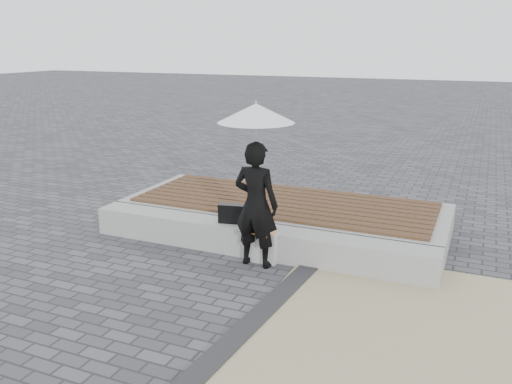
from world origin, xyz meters
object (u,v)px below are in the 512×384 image
canvas_tote (263,247)px  woman (256,205)px  parasol (256,113)px  handbag (232,214)px  seating_ledge (254,240)px

canvas_tote → woman: bearing=-109.0°
woman → canvas_tote: woman is taller
canvas_tote → parasol: bearing=-109.0°
woman → canvas_tote: bearing=-107.6°
parasol → handbag: (-0.52, 0.36, -1.47)m
seating_ledge → canvas_tote: size_ratio=11.62×
parasol → seating_ledge: bearing=117.9°
seating_ledge → woman: bearing=-62.1°
woman → handbag: (-0.52, 0.36, -0.30)m
parasol → handbag: size_ratio=3.21×
seating_ledge → woman: woman is taller
parasol → canvas_tote: parasol is taller
woman → parasol: size_ratio=1.35×
woman → canvas_tote: (0.05, 0.12, -0.62)m
seating_ledge → canvas_tote: 0.33m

